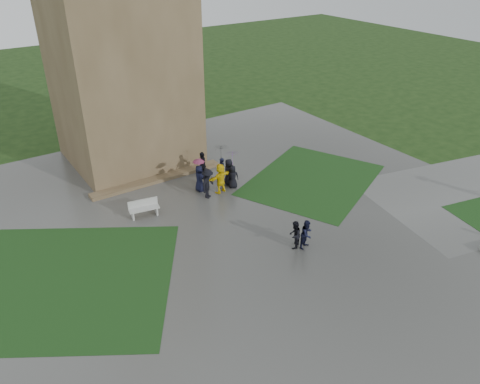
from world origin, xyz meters
TOP-DOWN VIEW (x-y plane):
  - ground at (0.00, 0.00)m, footprint 120.00×120.00m
  - plaza at (0.00, 2.00)m, footprint 34.00×34.00m
  - lawn_inset_left at (-8.50, 4.00)m, footprint 14.10×13.46m
  - lawn_inset_right at (8.50, 5.00)m, footprint 11.12×10.15m
  - tower at (0.00, 15.00)m, footprint 8.00×8.00m
  - tower_plinth at (0.00, 10.60)m, footprint 9.00×0.80m
  - bench at (-2.52, 7.00)m, footprint 1.78×0.83m
  - visitor_cluster at (2.68, 7.61)m, footprint 3.12×3.64m
  - pedestrian_mid at (3.15, -0.51)m, footprint 0.87×0.66m
  - pedestrian_near at (2.61, -0.19)m, footprint 0.85×0.78m

SIDE VIEW (x-z plane):
  - ground at x=0.00m, z-range 0.00..0.00m
  - plaza at x=0.00m, z-range 0.00..0.02m
  - lawn_inset_left at x=-8.50m, z-range 0.02..0.03m
  - lawn_inset_right at x=8.50m, z-range 0.02..0.03m
  - tower_plinth at x=0.00m, z-range 0.02..0.24m
  - bench at x=-2.52m, z-range 0.03..1.03m
  - pedestrian_near at x=2.61m, z-range 0.02..1.55m
  - pedestrian_mid at x=3.15m, z-range 0.02..1.60m
  - visitor_cluster at x=2.68m, z-range -0.09..2.42m
  - tower at x=0.00m, z-range 0.00..18.00m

